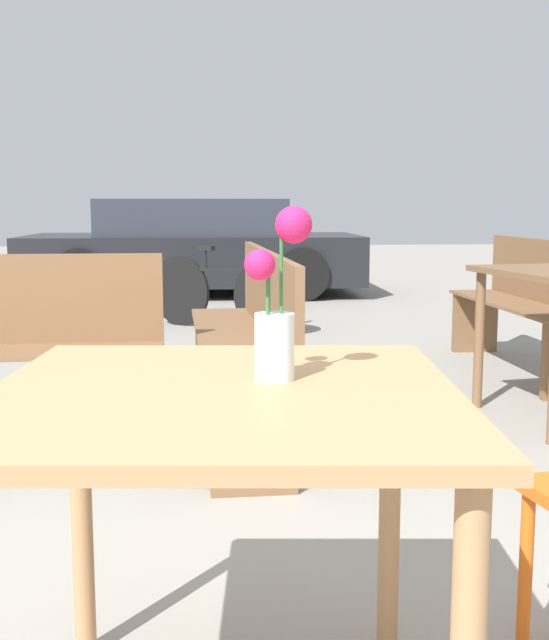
{
  "coord_description": "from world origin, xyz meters",
  "views": [
    {
      "loc": [
        -0.04,
        -1.41,
        1.07
      ],
      "look_at": [
        0.1,
        0.06,
        0.85
      ],
      "focal_mm": 45.0,
      "sensor_mm": 36.0,
      "label": 1
    }
  ],
  "objects_px": {
    "flower_vase": "(276,311)",
    "bicycle": "(222,292)",
    "parked_car": "(194,248)",
    "table_front": "(224,444)",
    "bench_middle": "(250,329)",
    "bench_far": "(529,301)"
  },
  "relations": [
    {
      "from": "flower_vase",
      "to": "parked_car",
      "type": "height_order",
      "value": "parked_car"
    },
    {
      "from": "flower_vase",
      "to": "bench_middle",
      "type": "height_order",
      "value": "flower_vase"
    },
    {
      "from": "flower_vase",
      "to": "bench_middle",
      "type": "distance_m",
      "value": 2.36
    },
    {
      "from": "table_front",
      "to": "bench_far",
      "type": "height_order",
      "value": "bench_far"
    },
    {
      "from": "flower_vase",
      "to": "bench_far",
      "type": "xyz_separation_m",
      "value": [
        1.94,
        3.43,
        -0.41
      ]
    },
    {
      "from": "flower_vase",
      "to": "bicycle",
      "type": "height_order",
      "value": "flower_vase"
    },
    {
      "from": "bicycle",
      "to": "parked_car",
      "type": "relative_size",
      "value": 0.31
    },
    {
      "from": "bicycle",
      "to": "bench_middle",
      "type": "bearing_deg",
      "value": -88.91
    },
    {
      "from": "flower_vase",
      "to": "bench_far",
      "type": "relative_size",
      "value": 0.2
    },
    {
      "from": "bench_middle",
      "to": "bench_far",
      "type": "distance_m",
      "value": 2.15
    },
    {
      "from": "table_front",
      "to": "bicycle",
      "type": "relative_size",
      "value": 0.77
    },
    {
      "from": "flower_vase",
      "to": "bench_far",
      "type": "distance_m",
      "value": 3.96
    },
    {
      "from": "bench_far",
      "to": "bicycle",
      "type": "distance_m",
      "value": 2.75
    },
    {
      "from": "flower_vase",
      "to": "bench_far",
      "type": "bearing_deg",
      "value": 60.52
    },
    {
      "from": "bench_middle",
      "to": "bench_far",
      "type": "height_order",
      "value": "same"
    },
    {
      "from": "table_front",
      "to": "flower_vase",
      "type": "xyz_separation_m",
      "value": [
        0.1,
        0.05,
        0.23
      ]
    },
    {
      "from": "table_front",
      "to": "bench_middle",
      "type": "relative_size",
      "value": 0.47
    },
    {
      "from": "bench_middle",
      "to": "bicycle",
      "type": "xyz_separation_m",
      "value": [
        -0.06,
        3.08,
        -0.15
      ]
    },
    {
      "from": "bench_middle",
      "to": "parked_car",
      "type": "height_order",
      "value": "parked_car"
    },
    {
      "from": "flower_vase",
      "to": "table_front",
      "type": "bearing_deg",
      "value": -151.45
    },
    {
      "from": "flower_vase",
      "to": "bench_middle",
      "type": "xyz_separation_m",
      "value": [
        0.09,
        2.32,
        -0.39
      ]
    },
    {
      "from": "bicycle",
      "to": "bench_far",
      "type": "bearing_deg",
      "value": -46.1
    }
  ]
}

